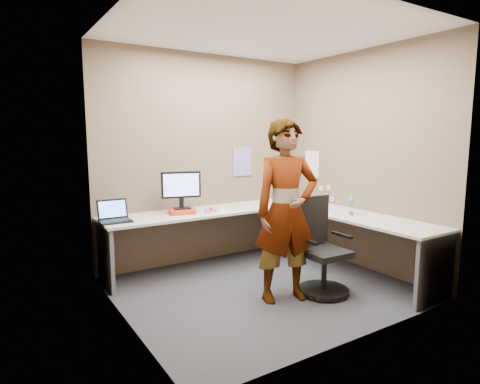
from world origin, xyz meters
TOP-DOWN VIEW (x-y plane):
  - ground at (0.00, 0.00)m, footprint 3.00×3.00m
  - wall_back at (0.00, 1.30)m, footprint 3.00×0.00m
  - wall_right at (1.50, 0.00)m, footprint 0.00×2.70m
  - wall_left at (-1.50, 0.00)m, footprint 0.00×2.70m
  - ceiling at (0.00, 0.00)m, footprint 3.00×3.00m
  - desk at (0.44, 0.39)m, footprint 2.98×2.58m
  - paper_ream at (-0.52, 0.95)m, footprint 0.34×0.28m
  - monitor at (-0.52, 0.97)m, footprint 0.46×0.19m
  - laptop at (-1.33, 0.96)m, footprint 0.33×0.28m
  - trackball_mouse at (-0.21, 0.83)m, footprint 0.12×0.08m
  - origami at (-0.04, 0.83)m, footprint 0.10×0.10m
  - stapler at (1.27, 0.55)m, footprint 0.15×0.10m
  - flower at (1.13, -0.18)m, footprint 0.07×0.07m
  - calendar_purple at (0.55, 1.29)m, footprint 0.30×0.01m
  - calendar_white at (1.49, 0.90)m, footprint 0.01×0.28m
  - sticky_note_a at (1.49, 0.55)m, footprint 0.01×0.07m
  - sticky_note_b at (1.49, 0.60)m, footprint 0.01×0.07m
  - sticky_note_c at (1.49, 0.48)m, footprint 0.01×0.07m
  - sticky_note_d at (1.49, 0.70)m, footprint 0.01×0.07m
  - office_chair at (0.45, -0.40)m, footprint 0.53×0.53m
  - person at (0.03, -0.34)m, footprint 0.75×0.58m

SIDE VIEW (x-z plane):
  - ground at x=0.00m, z-range 0.00..0.00m
  - office_chair at x=0.45m, z-range -0.09..0.91m
  - desk at x=0.44m, z-range 0.22..0.95m
  - trackball_mouse at x=-0.21m, z-range 0.72..0.79m
  - stapler at x=1.27m, z-range 0.73..0.78m
  - paper_ream at x=-0.52m, z-range 0.73..0.79m
  - origami at x=-0.04m, z-range 0.73..0.79m
  - laptop at x=-1.33m, z-range 0.67..0.91m
  - sticky_note_c at x=1.49m, z-range 0.76..0.84m
  - sticky_note_b at x=1.49m, z-range 0.78..0.86m
  - flower at x=1.13m, z-range 0.77..0.98m
  - person at x=0.03m, z-range 0.00..1.83m
  - sticky_note_d at x=1.49m, z-range 0.88..0.96m
  - sticky_note_a at x=1.49m, z-range 0.91..0.99m
  - monitor at x=-0.52m, z-range 0.83..1.28m
  - calendar_white at x=1.49m, z-range 1.06..1.44m
  - calendar_purple at x=0.55m, z-range 1.10..1.50m
  - wall_back at x=0.00m, z-range -0.15..2.85m
  - wall_right at x=1.50m, z-range 0.00..2.70m
  - wall_left at x=-1.50m, z-range 0.00..2.70m
  - ceiling at x=0.00m, z-range 2.70..2.70m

